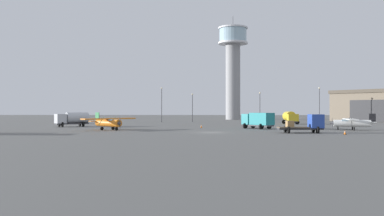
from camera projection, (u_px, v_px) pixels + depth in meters
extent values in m
plane|color=#60605E|center=(212.00, 132.00, 59.23)|extent=(400.00, 400.00, 0.00)
cylinder|color=gray|center=(233.00, 82.00, 138.04)|extent=(5.12, 5.12, 26.74)
cylinder|color=silver|center=(233.00, 43.00, 138.11)|extent=(10.39, 10.39, 0.60)
cylinder|color=#99B7C6|center=(233.00, 36.00, 138.12)|extent=(9.56, 9.56, 4.71)
cylinder|color=silver|center=(233.00, 28.00, 138.13)|extent=(10.39, 10.39, 0.50)
cylinder|color=#38383D|center=(233.00, 22.00, 138.14)|extent=(0.16, 0.16, 4.00)
cube|color=#38383A|center=(377.00, 111.00, 110.99)|extent=(11.59, 10.36, 6.30)
cylinder|color=orange|center=(108.00, 123.00, 65.76)|extent=(5.44, 5.08, 1.23)
cone|color=#38383D|center=(120.00, 123.00, 63.43)|extent=(1.24, 1.24, 0.86)
cube|color=#38383D|center=(120.00, 123.00, 63.43)|extent=(0.11, 0.11, 1.89)
cube|color=orange|center=(109.00, 119.00, 65.56)|extent=(7.78, 8.39, 0.20)
cylinder|color=#287A42|center=(101.00, 121.00, 64.41)|extent=(0.71, 0.78, 1.35)
cylinder|color=#287A42|center=(117.00, 121.00, 66.70)|extent=(0.71, 0.78, 1.35)
cube|color=#99B7C6|center=(112.00, 121.00, 64.93)|extent=(1.47, 1.47, 0.70)
cone|color=orange|center=(97.00, 122.00, 68.09)|extent=(1.65, 1.62, 0.93)
cube|color=#287A42|center=(97.00, 117.00, 68.10)|extent=(0.89, 0.82, 1.69)
cube|color=orange|center=(97.00, 121.00, 68.09)|extent=(2.67, 2.82, 0.10)
cylinder|color=black|center=(116.00, 129.00, 64.10)|extent=(0.52, 0.55, 0.60)
cylinder|color=black|center=(102.00, 129.00, 65.11)|extent=(0.52, 0.55, 0.60)
cylinder|color=black|center=(113.00, 128.00, 66.68)|extent=(0.52, 0.55, 0.60)
cylinder|color=white|center=(352.00, 123.00, 65.77)|extent=(5.98, 2.41, 1.17)
cone|color=#38383D|center=(332.00, 123.00, 66.57)|extent=(1.00, 0.98, 0.82)
cube|color=#38383D|center=(332.00, 123.00, 66.57)|extent=(0.08, 0.10, 1.79)
cube|color=white|center=(350.00, 119.00, 65.85)|extent=(3.41, 9.48, 0.19)
cylinder|color=black|center=(349.00, 121.00, 67.30)|extent=(0.27, 0.92, 1.27)
cylinder|color=black|center=(352.00, 122.00, 64.39)|extent=(0.27, 0.92, 1.27)
cube|color=#99B7C6|center=(345.00, 121.00, 66.06)|extent=(1.21, 1.13, 0.66)
cone|color=white|center=(372.00, 123.00, 64.98)|extent=(1.47, 1.14, 0.87)
cube|color=black|center=(372.00, 118.00, 64.98)|extent=(1.03, 0.33, 1.60)
cube|color=white|center=(372.00, 122.00, 64.98)|extent=(1.44, 2.93, 0.09)
cylinder|color=black|center=(338.00, 128.00, 66.34)|extent=(0.27, 0.58, 0.56)
cylinder|color=black|center=(352.00, 128.00, 66.72)|extent=(0.27, 0.58, 0.56)
cylinder|color=black|center=(354.00, 129.00, 64.72)|extent=(0.27, 0.58, 0.56)
cube|color=#38383D|center=(72.00, 124.00, 79.10)|extent=(6.26, 5.39, 0.24)
cube|color=#B7BABF|center=(60.00, 119.00, 77.76)|extent=(2.83, 2.93, 1.85)
cube|color=#99B7C6|center=(56.00, 117.00, 77.27)|extent=(1.25, 1.60, 0.93)
cylinder|color=#B7BABF|center=(77.00, 118.00, 79.71)|extent=(4.79, 4.38, 2.18)
cylinder|color=black|center=(62.00, 125.00, 76.95)|extent=(0.83, 0.96, 1.00)
cylinder|color=black|center=(59.00, 124.00, 78.63)|extent=(0.83, 0.96, 1.00)
cylinder|color=black|center=(83.00, 124.00, 79.37)|extent=(0.83, 0.96, 1.00)
cylinder|color=black|center=(80.00, 124.00, 81.06)|extent=(0.83, 0.96, 1.00)
cube|color=#38383D|center=(290.00, 121.00, 93.62)|extent=(2.25, 6.10, 0.24)
cube|color=gold|center=(293.00, 118.00, 91.46)|extent=(2.50, 1.81, 1.70)
cube|color=#99B7C6|center=(294.00, 116.00, 90.68)|extent=(2.06, 0.19, 0.85)
cylinder|color=gold|center=(289.00, 116.00, 94.62)|extent=(2.50, 4.14, 2.30)
cylinder|color=black|center=(297.00, 122.00, 91.53)|extent=(1.01, 0.33, 1.00)
cylinder|color=black|center=(288.00, 122.00, 91.50)|extent=(1.01, 0.33, 1.00)
cylinder|color=black|center=(293.00, 122.00, 95.44)|extent=(1.01, 0.33, 1.00)
cylinder|color=black|center=(284.00, 122.00, 95.41)|extent=(1.01, 0.33, 1.00)
cube|color=#38383D|center=(258.00, 125.00, 70.32)|extent=(5.21, 6.00, 0.24)
cube|color=teal|center=(249.00, 119.00, 72.15)|extent=(2.82, 2.73, 1.93)
cube|color=#99B7C6|center=(246.00, 117.00, 72.81)|extent=(1.54, 1.22, 0.96)
cube|color=teal|center=(262.00, 119.00, 69.50)|extent=(4.31, 4.66, 2.14)
cylinder|color=black|center=(245.00, 126.00, 71.51)|extent=(0.96, 0.83, 1.00)
cylinder|color=black|center=(253.00, 125.00, 72.67)|extent=(0.96, 0.83, 1.00)
cylinder|color=black|center=(261.00, 127.00, 68.22)|extent=(0.96, 0.83, 1.00)
cylinder|color=black|center=(269.00, 126.00, 69.39)|extent=(0.96, 0.83, 1.00)
cube|color=#38383D|center=(300.00, 129.00, 57.66)|extent=(6.55, 2.08, 0.24)
cube|color=#2847A8|center=(316.00, 121.00, 57.66)|extent=(1.90, 2.39, 2.01)
cube|color=#99B7C6|center=(322.00, 118.00, 57.66)|extent=(0.15, 1.98, 1.00)
cube|color=brown|center=(293.00, 127.00, 57.66)|extent=(4.45, 2.48, 0.16)
cube|color=#997547|center=(290.00, 124.00, 57.67)|extent=(1.12, 1.12, 0.90)
cylinder|color=black|center=(313.00, 129.00, 58.70)|extent=(0.31, 1.01, 1.00)
cylinder|color=black|center=(318.00, 130.00, 56.60)|extent=(0.31, 1.01, 1.00)
cylinder|color=black|center=(285.00, 129.00, 58.71)|extent=(0.31, 1.01, 1.00)
cylinder|color=black|center=(289.00, 130.00, 56.62)|extent=(0.31, 1.01, 1.00)
cube|color=orange|center=(67.00, 121.00, 98.24)|extent=(4.82, 2.71, 0.55)
cube|color=#99B7C6|center=(66.00, 119.00, 98.20)|extent=(2.83, 2.08, 0.50)
cylinder|color=black|center=(74.00, 122.00, 99.30)|extent=(0.32, 0.66, 0.64)
cylinder|color=black|center=(73.00, 122.00, 97.76)|extent=(0.32, 0.66, 0.64)
cylinder|color=black|center=(62.00, 122.00, 98.72)|extent=(0.32, 0.66, 0.64)
cylinder|color=black|center=(61.00, 122.00, 97.18)|extent=(0.32, 0.66, 0.64)
cylinder|color=#38383D|center=(162.00, 106.00, 108.07)|extent=(0.18, 0.18, 9.20)
sphere|color=#F9E5B2|center=(162.00, 88.00, 108.09)|extent=(0.44, 0.44, 0.44)
cylinder|color=#38383D|center=(319.00, 105.00, 112.58)|extent=(0.18, 0.18, 9.46)
sphere|color=#F9E5B2|center=(319.00, 88.00, 112.60)|extent=(0.44, 0.44, 0.44)
cylinder|color=#38383D|center=(192.00, 109.00, 109.18)|extent=(0.18, 0.18, 7.56)
sphere|color=#F9E5B2|center=(192.00, 94.00, 109.20)|extent=(0.44, 0.44, 0.44)
cylinder|color=#38383D|center=(260.00, 108.00, 104.12)|extent=(0.18, 0.18, 7.73)
sphere|color=#F9E5B2|center=(260.00, 93.00, 104.14)|extent=(0.44, 0.44, 0.44)
cube|color=black|center=(201.00, 128.00, 73.70)|extent=(0.36, 0.36, 0.04)
cone|color=orange|center=(201.00, 126.00, 73.71)|extent=(0.30, 0.30, 0.63)
cylinder|color=white|center=(201.00, 126.00, 73.71)|extent=(0.21, 0.21, 0.08)
cube|color=black|center=(345.00, 134.00, 53.77)|extent=(0.36, 0.36, 0.04)
cone|color=orange|center=(345.00, 132.00, 53.77)|extent=(0.30, 0.30, 0.59)
cylinder|color=white|center=(345.00, 132.00, 53.77)|extent=(0.21, 0.21, 0.08)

